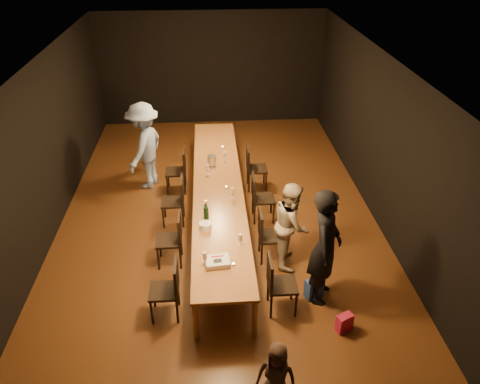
{
  "coord_description": "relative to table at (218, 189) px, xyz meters",
  "views": [
    {
      "loc": [
        -0.13,
        -7.46,
        5.06
      ],
      "look_at": [
        0.36,
        -0.65,
        1.0
      ],
      "focal_mm": 35.0,
      "sensor_mm": 36.0,
      "label": 1
    }
  ],
  "objects": [
    {
      "name": "wineglass_4",
      "position": [
        -0.18,
        0.47,
        0.15
      ],
      "size": [
        0.06,
        0.06,
        0.21
      ],
      "primitive_type": null,
      "color": "silver",
      "rests_on": "table"
    },
    {
      "name": "wineglass_5",
      "position": [
        0.17,
        1.01,
        0.15
      ],
      "size": [
        0.06,
        0.06,
        0.21
      ],
      "primitive_type": null,
      "color": "silver",
      "rests_on": "table"
    },
    {
      "name": "tealight_mid",
      "position": [
        0.15,
        -0.07,
        0.06
      ],
      "size": [
        0.05,
        0.05,
        0.03
      ],
      "primitive_type": "cylinder",
      "color": "#B2B7B2",
      "rests_on": "table"
    },
    {
      "name": "ground",
      "position": [
        0.0,
        0.0,
        -0.7
      ],
      "size": [
        10.0,
        10.0,
        0.0
      ],
      "primitive_type": "plane",
      "color": "#492112",
      "rests_on": "ground"
    },
    {
      "name": "chair_left_1",
      "position": [
        -0.85,
        -1.2,
        -0.24
      ],
      "size": [
        0.42,
        0.42,
        0.93
      ],
      "primitive_type": null,
      "rotation": [
        0.0,
        0.0,
        1.57
      ],
      "color": "black",
      "rests_on": "ground"
    },
    {
      "name": "chair_left_0",
      "position": [
        -0.85,
        -2.4,
        -0.24
      ],
      "size": [
        0.42,
        0.42,
        0.93
      ],
      "primitive_type": null,
      "rotation": [
        0.0,
        0.0,
        1.57
      ],
      "color": "black",
      "rests_on": "ground"
    },
    {
      "name": "tealight_far",
      "position": [
        0.15,
        1.64,
        0.06
      ],
      "size": [
        0.05,
        0.05,
        0.03
      ],
      "primitive_type": "cylinder",
      "color": "#B2B7B2",
      "rests_on": "table"
    },
    {
      "name": "room_shell",
      "position": [
        0.0,
        0.0,
        1.38
      ],
      "size": [
        6.04,
        10.04,
        3.02
      ],
      "color": "black",
      "rests_on": "ground"
    },
    {
      "name": "birthday_cake",
      "position": [
        -0.07,
        -2.22,
        0.09
      ],
      "size": [
        0.37,
        0.31,
        0.08
      ],
      "rotation": [
        0.0,
        0.0,
        0.09
      ],
      "color": "white",
      "rests_on": "table"
    },
    {
      "name": "man_blue",
      "position": [
        -1.47,
        1.47,
        0.23
      ],
      "size": [
        1.05,
        1.36,
        1.85
      ],
      "primitive_type": "imported",
      "rotation": [
        0.0,
        0.0,
        -1.91
      ],
      "color": "#8FA9DE",
      "rests_on": "ground"
    },
    {
      "name": "tealight_near",
      "position": [
        0.15,
        -2.27,
        0.06
      ],
      "size": [
        0.05,
        0.05,
        0.03
      ],
      "primitive_type": "cylinder",
      "color": "#B2B7B2",
      "rests_on": "table"
    },
    {
      "name": "ice_bucket",
      "position": [
        -0.09,
        0.86,
        0.15
      ],
      "size": [
        0.21,
        0.21,
        0.2
      ],
      "primitive_type": "cylinder",
      "rotation": [
        0.0,
        0.0,
        0.17
      ],
      "color": "#B2B1B6",
      "rests_on": "table"
    },
    {
      "name": "wineglass_2",
      "position": [
        -0.24,
        -0.89,
        0.15
      ],
      "size": [
        0.06,
        0.06,
        0.21
      ],
      "primitive_type": null,
      "color": "silver",
      "rests_on": "table"
    },
    {
      "name": "chair_right_1",
      "position": [
        0.85,
        -1.2,
        -0.24
      ],
      "size": [
        0.42,
        0.42,
        0.93
      ],
      "primitive_type": null,
      "rotation": [
        0.0,
        0.0,
        -1.57
      ],
      "color": "black",
      "rests_on": "ground"
    },
    {
      "name": "table",
      "position": [
        0.0,
        0.0,
        0.0
      ],
      "size": [
        0.9,
        6.0,
        0.75
      ],
      "color": "brown",
      "rests_on": "ground"
    },
    {
      "name": "gift_bag_red",
      "position": [
        1.67,
        -2.89,
        -0.57
      ],
      "size": [
        0.26,
        0.21,
        0.27
      ],
      "primitive_type": "cube",
      "rotation": [
        0.0,
        0.0,
        0.44
      ],
      "color": "#DD2152",
      "rests_on": "ground"
    },
    {
      "name": "chair_right_0",
      "position": [
        0.85,
        -2.4,
        -0.24
      ],
      "size": [
        0.42,
        0.42,
        0.93
      ],
      "primitive_type": null,
      "rotation": [
        0.0,
        0.0,
        -1.57
      ],
      "color": "black",
      "rests_on": "ground"
    },
    {
      "name": "chair_right_2",
      "position": [
        0.85,
        0.0,
        -0.24
      ],
      "size": [
        0.42,
        0.42,
        0.93
      ],
      "primitive_type": null,
      "rotation": [
        0.0,
        0.0,
        -1.57
      ],
      "color": "black",
      "rests_on": "ground"
    },
    {
      "name": "child",
      "position": [
        0.54,
        -3.95,
        -0.22
      ],
      "size": [
        0.54,
        0.44,
        0.96
      ],
      "primitive_type": "imported",
      "rotation": [
        0.0,
        0.0,
        -0.33
      ],
      "color": "#402B24",
      "rests_on": "ground"
    },
    {
      "name": "wineglass_0",
      "position": [
        -0.25,
        -2.21,
        0.15
      ],
      "size": [
        0.06,
        0.06,
        0.21
      ],
      "primitive_type": null,
      "color": "beige",
      "rests_on": "table"
    },
    {
      "name": "woman_tan",
      "position": [
        1.15,
        -1.3,
        0.04
      ],
      "size": [
        0.66,
        0.8,
        1.49
      ],
      "primitive_type": "imported",
      "rotation": [
        0.0,
        0.0,
        1.43
      ],
      "color": "beige",
      "rests_on": "ground"
    },
    {
      "name": "plate_stack",
      "position": [
        -0.24,
        -1.34,
        0.1
      ],
      "size": [
        0.26,
        0.26,
        0.11
      ],
      "primitive_type": "cylinder",
      "rotation": [
        0.0,
        0.0,
        -0.42
      ],
      "color": "white",
      "rests_on": "table"
    },
    {
      "name": "woman_birthday",
      "position": [
        1.48,
        -2.17,
        0.23
      ],
      "size": [
        0.65,
        0.79,
        1.86
      ],
      "primitive_type": "imported",
      "rotation": [
        0.0,
        0.0,
        1.23
      ],
      "color": "black",
      "rests_on": "ground"
    },
    {
      "name": "chair_left_3",
      "position": [
        -0.85,
        1.2,
        -0.24
      ],
      "size": [
        0.42,
        0.42,
        0.93
      ],
      "primitive_type": null,
      "rotation": [
        0.0,
        0.0,
        1.57
      ],
      "color": "black",
      "rests_on": "ground"
    },
    {
      "name": "chair_right_3",
      "position": [
        0.85,
        1.2,
        -0.24
      ],
      "size": [
        0.42,
        0.42,
        0.93
      ],
      "primitive_type": null,
      "rotation": [
        0.0,
        0.0,
        -1.57
      ],
      "color": "black",
      "rests_on": "ground"
    },
    {
      "name": "wineglass_3",
      "position": [
        0.24,
        -0.43,
        0.15
      ],
      "size": [
        0.06,
        0.06,
        0.21
      ],
      "primitive_type": null,
      "color": "beige",
      "rests_on": "table"
    },
    {
      "name": "champagne_bottle",
      "position": [
        -0.22,
        -1.05,
        0.22
      ],
      "size": [
        0.09,
        0.09,
        0.35
      ],
      "primitive_type": null,
      "rotation": [
        0.0,
        0.0,
        -0.09
      ],
      "color": "black",
      "rests_on": "table"
    },
    {
      "name": "gift_bag_blue",
      "position": [
        1.38,
        -2.19,
        -0.55
      ],
      "size": [
        0.29,
        0.24,
        0.31
      ],
      "primitive_type": "cube",
      "rotation": [
        0.0,
        0.0,
        0.35
      ],
      "color": "#264DA7",
      "rests_on": "ground"
    },
    {
      "name": "chair_left_2",
      "position": [
        -0.85,
        0.0,
        -0.24
      ],
      "size": [
        0.42,
        0.42,
        0.93
      ],
      "primitive_type": null,
      "rotation": [
        0.0,
        0.0,
        1.57
      ],
      "color": "black",
      "rests_on": "ground"
    },
    {
      "name": "wineglass_1",
      "position": [
        0.28,
        -1.81,
        0.15
      ],
      "size": [
        0.06,
        0.06,
        0.21
      ],
      "primitive_type": null,
      "color": "beige",
      "rests_on": "table"
    }
  ]
}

